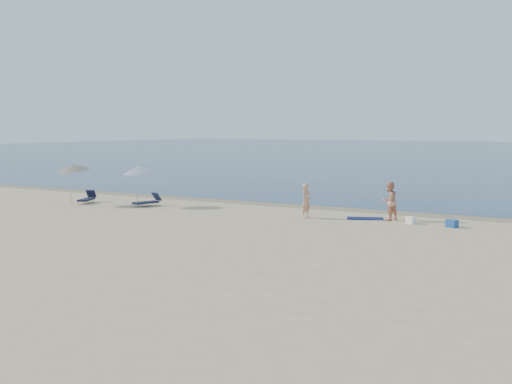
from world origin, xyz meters
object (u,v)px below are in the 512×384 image
person_left (306,201)px  umbrella_near (139,169)px  blue_cooler (452,223)px  person_right (389,201)px

person_left → umbrella_near: bearing=99.1°
person_left → blue_cooler: 6.34m
blue_cooler → umbrella_near: size_ratio=0.19×
person_left → person_right: (3.43, 1.19, 0.06)m
person_right → umbrella_near: 12.92m
person_right → umbrella_near: umbrella_near is taller
person_left → blue_cooler: (6.29, 0.58, -0.63)m
person_left → umbrella_near: umbrella_near is taller
person_right → umbrella_near: bearing=-60.5°
person_left → blue_cooler: bearing=-77.8°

